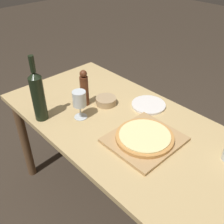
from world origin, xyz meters
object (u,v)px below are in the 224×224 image
pizza (145,137)px  wine_glass (79,100)px  pepper_mill (84,89)px  small_bowl (106,101)px  wine_bottle (38,95)px

pizza → wine_glass: 0.41m
pepper_mill → wine_glass: size_ratio=1.35×
pepper_mill → small_bowl: 0.15m
pizza → small_bowl: (0.09, 0.39, -0.01)m
pizza → pepper_mill: size_ratio=1.29×
small_bowl → wine_glass: bearing=-178.1°
pizza → wine_bottle: size_ratio=0.78×
wine_bottle → pepper_mill: bearing=-11.2°
pizza → pepper_mill: 0.48m
pepper_mill → small_bowl: bearing=-41.7°
pizza → small_bowl: 0.40m
pepper_mill → small_bowl: size_ratio=1.83×
wine_bottle → small_bowl: 0.41m
wine_bottle → wine_glass: wine_bottle is taller
wine_bottle → wine_glass: bearing=-41.1°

